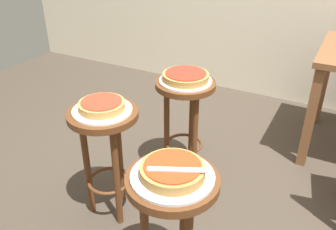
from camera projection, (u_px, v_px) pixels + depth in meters
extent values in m
plane|color=#42382D|center=(233.00, 205.00, 2.17)|extent=(6.00, 6.00, 0.00)
cylinder|color=#5B3319|center=(172.00, 181.00, 1.36)|extent=(0.36, 0.36, 0.03)
cylinder|color=#5B3319|center=(184.00, 225.00, 1.61)|extent=(0.04, 0.04, 0.63)
cylinder|color=silver|center=(172.00, 176.00, 1.35)|extent=(0.32, 0.32, 0.01)
cylinder|color=#B78442|center=(173.00, 171.00, 1.34)|extent=(0.25, 0.25, 0.04)
cylinder|color=red|center=(173.00, 166.00, 1.33)|extent=(0.22, 0.22, 0.01)
cylinder|color=#5B3319|center=(103.00, 114.00, 1.83)|extent=(0.36, 0.36, 0.03)
cylinder|color=#5B3319|center=(120.00, 156.00, 2.07)|extent=(0.04, 0.04, 0.63)
cylinder|color=#5B3319|center=(87.00, 167.00, 1.98)|extent=(0.04, 0.04, 0.63)
cylinder|color=#5B3319|center=(117.00, 178.00, 1.90)|extent=(0.04, 0.04, 0.63)
torus|color=#5B3319|center=(109.00, 180.00, 2.03)|extent=(0.25, 0.25, 0.02)
cylinder|color=white|center=(102.00, 110.00, 1.81)|extent=(0.30, 0.30, 0.01)
cylinder|color=tan|center=(102.00, 106.00, 1.80)|extent=(0.23, 0.23, 0.04)
cylinder|color=#B23823|center=(101.00, 102.00, 1.79)|extent=(0.20, 0.20, 0.01)
cylinder|color=#5B3319|center=(185.00, 84.00, 2.15)|extent=(0.36, 0.36, 0.03)
cylinder|color=#5B3319|center=(192.00, 124.00, 2.40)|extent=(0.04, 0.04, 0.63)
cylinder|color=#5B3319|center=(167.00, 132.00, 2.31)|extent=(0.04, 0.04, 0.63)
cylinder|color=#5B3319|center=(195.00, 140.00, 2.23)|extent=(0.04, 0.04, 0.63)
torus|color=#5B3319|center=(184.00, 144.00, 2.36)|extent=(0.25, 0.25, 0.02)
cylinder|color=silver|center=(186.00, 81.00, 2.14)|extent=(0.32, 0.32, 0.01)
cylinder|color=#B78442|center=(186.00, 77.00, 2.13)|extent=(0.28, 0.28, 0.04)
cylinder|color=red|center=(186.00, 73.00, 2.12)|extent=(0.24, 0.24, 0.01)
cube|color=brown|center=(310.00, 119.00, 2.37)|extent=(0.06, 0.06, 0.72)
cube|color=brown|center=(324.00, 82.00, 2.89)|extent=(0.06, 0.06, 0.72)
cube|color=silver|center=(177.00, 170.00, 1.30)|extent=(0.21, 0.12, 0.01)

